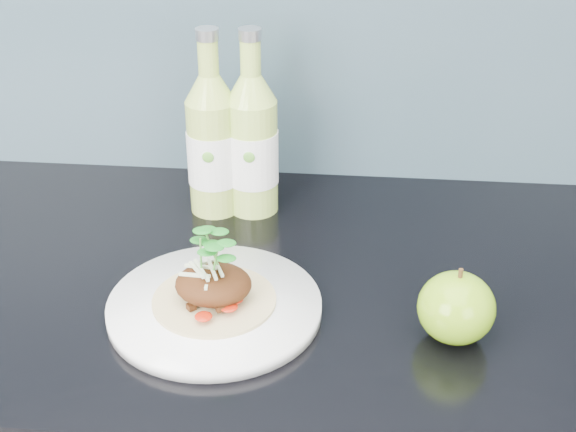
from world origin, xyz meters
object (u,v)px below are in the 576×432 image
at_px(green_apple, 456,308).
at_px(cider_bottle_right, 252,145).
at_px(dinner_plate, 215,307).
at_px(cider_bottle_left, 213,145).

relative_size(green_apple, cider_bottle_right, 0.35).
bearing_deg(green_apple, dinner_plate, 175.71).
bearing_deg(cider_bottle_left, dinner_plate, -83.52).
relative_size(dinner_plate, green_apple, 3.41).
bearing_deg(cider_bottle_right, dinner_plate, -77.41).
relative_size(dinner_plate, cider_bottle_right, 1.18).
xyz_separation_m(green_apple, cider_bottle_right, (-0.26, 0.28, 0.06)).
xyz_separation_m(dinner_plate, cider_bottle_right, (0.01, 0.26, 0.09)).
distance_m(dinner_plate, green_apple, 0.28).
xyz_separation_m(dinner_plate, cider_bottle_left, (-0.04, 0.25, 0.09)).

